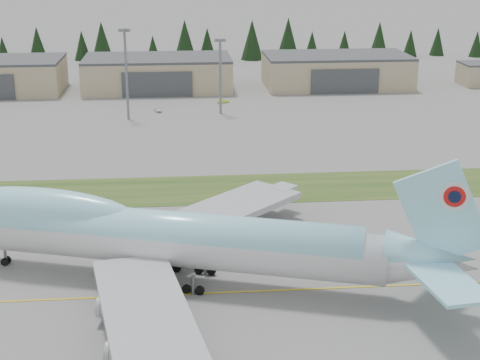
{
  "coord_description": "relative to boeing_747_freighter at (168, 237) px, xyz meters",
  "views": [
    {
      "loc": [
        -9.52,
        -93.12,
        47.25
      ],
      "look_at": [
        1.21,
        26.32,
        8.0
      ],
      "focal_mm": 55.0,
      "sensor_mm": 36.0,
      "label": 1
    }
  ],
  "objects": [
    {
      "name": "ground",
      "position": [
        11.11,
        -4.48,
        -6.92
      ],
      "size": [
        7000.0,
        7000.0,
        0.0
      ],
      "primitive_type": "plane",
      "color": "#61615F",
      "rests_on": "ground"
    },
    {
      "name": "grass_strip_far",
      "position": [
        11.11,
        40.52,
        -6.92
      ],
      "size": [
        400.0,
        18.0,
        0.08
      ],
      "primitive_type": "cube",
      "color": "#254518",
      "rests_on": "ground"
    },
    {
      "name": "taxiway_line_main",
      "position": [
        11.11,
        -4.48,
        -6.92
      ],
      "size": [
        400.0,
        0.4,
        0.02
      ],
      "primitive_type": "cube",
      "color": "gold",
      "rests_on": "ground"
    },
    {
      "name": "boeing_747_freighter",
      "position": [
        0.0,
        0.0,
        0.0
      ],
      "size": [
        79.37,
        65.58,
        21.0
      ],
      "rotation": [
        0.0,
        0.0,
        -0.31
      ],
      "color": "silver",
      "rests_on": "ground"
    },
    {
      "name": "hangar_center",
      "position": [
        -3.89,
        145.42,
        -1.53
      ],
      "size": [
        48.0,
        26.6,
        10.8
      ],
      "color": "tan",
      "rests_on": "ground"
    },
    {
      "name": "hangar_right",
      "position": [
        56.11,
        145.42,
        -1.53
      ],
      "size": [
        48.0,
        26.6,
        10.8
      ],
      "color": "tan",
      "rests_on": "ground"
    },
    {
      "name": "floodlight_masts",
      "position": [
        0.57,
        103.85,
        9.3
      ],
      "size": [
        183.33,
        9.51,
        24.87
      ],
      "color": "slate",
      "rests_on": "ground"
    },
    {
      "name": "service_vehicle_a",
      "position": [
        -3.44,
        111.43,
        -6.92
      ],
      "size": [
        2.37,
        4.0,
        1.28
      ],
      "primitive_type": "imported",
      "rotation": [
        0.0,
        0.0,
        0.24
      ],
      "color": "silver",
      "rests_on": "ground"
    },
    {
      "name": "service_vehicle_b",
      "position": [
        16.11,
        121.95,
        -6.92
      ],
      "size": [
        3.81,
        2.09,
        1.19
      ],
      "primitive_type": "imported",
      "rotation": [
        0.0,
        0.0,
        1.81
      ],
      "color": "#C2DE37",
      "rests_on": "ground"
    },
    {
      "name": "service_vehicle_c",
      "position": [
        67.01,
        135.52,
        -6.92
      ],
      "size": [
        3.56,
        5.11,
        1.37
      ],
      "primitive_type": "imported",
      "rotation": [
        0.0,
        0.0,
        -0.38
      ],
      "color": "#A7A8AB",
      "rests_on": "ground"
    },
    {
      "name": "conifer_belt",
      "position": [
        -3.73,
        207.22,
        0.57
      ],
      "size": [
        270.09,
        15.69,
        16.98
      ],
      "color": "black",
      "rests_on": "ground"
    }
  ]
}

